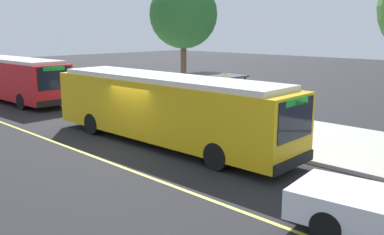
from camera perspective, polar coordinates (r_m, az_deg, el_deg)
The scene contains 10 objects.
ground_plane at distance 18.14m, azimuth -7.54°, elevation -3.73°, with size 120.00×120.00×0.00m, color #232326.
sidewalk_curb at distance 22.21m, azimuth 4.68°, elevation -0.58°, with size 44.00×6.40×0.15m, color #B7B2A8.
lane_stripe_center at distance 16.93m, azimuth -13.41°, elevation -5.08°, with size 36.00×0.14×0.01m, color #E0D64C.
transit_bus_main at distance 17.87m, azimuth -3.69°, elevation 1.44°, with size 12.52×2.83×2.95m.
transit_bus_second at distance 31.10m, azimuth -22.92°, elevation 4.97°, with size 10.62×2.96×2.95m.
bus_shelter at distance 21.62m, azimuth 3.25°, elevation 4.06°, with size 2.90×1.60×2.48m.
waiting_bench at distance 21.66m, azimuth 4.23°, elevation 0.62°, with size 1.60×0.48×0.95m.
route_sign_post at distance 18.60m, azimuth 4.50°, elevation 2.90°, with size 0.44×0.08×2.80m.
pedestrian_commuter at distance 19.96m, azimuth 1.84°, elevation 1.10°, with size 0.24×0.40×1.69m.
street_tree_upstreet at distance 26.15m, azimuth -1.18°, elevation 13.77°, with size 4.12×4.12×7.66m.
Camera 1 is at (13.79, -10.75, 4.84)m, focal length 39.34 mm.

